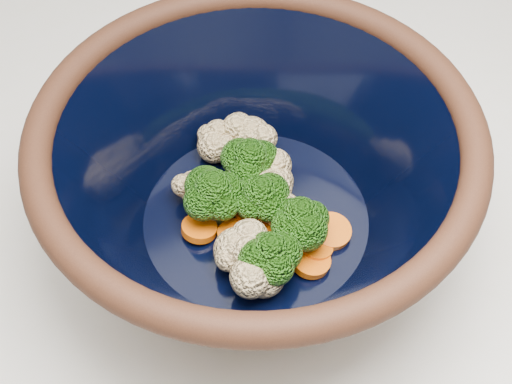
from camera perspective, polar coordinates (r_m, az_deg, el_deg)
mixing_bowl at (r=0.50m, az=0.00°, el=0.90°), size 0.30×0.30×0.13m
vegetable_pile at (r=0.52m, az=-0.26°, el=-0.81°), size 0.11×0.15×0.05m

